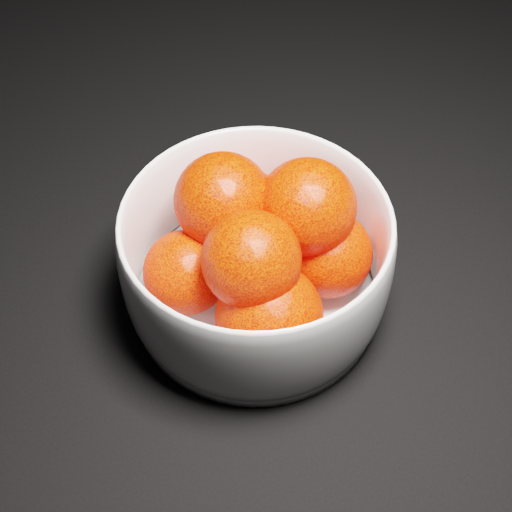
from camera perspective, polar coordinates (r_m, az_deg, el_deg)
ground at (r=0.79m, az=4.17°, el=17.29°), size 3.00×3.00×0.00m
bowl at (r=0.50m, az=-0.00°, el=-0.34°), size 0.19×0.19×0.09m
orange_pile at (r=0.49m, az=0.37°, el=0.78°), size 0.15×0.15×0.11m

